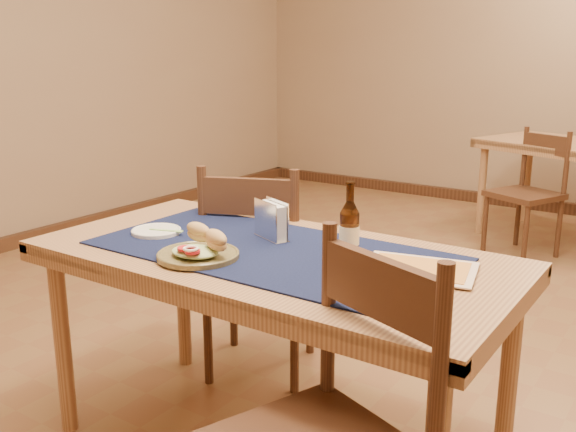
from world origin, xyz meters
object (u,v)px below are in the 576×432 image
Objects in this scene: beer_bottle at (349,229)px; chair_main_far at (258,266)px; sandwich_plate at (200,250)px; main_table at (271,275)px; napkin_holder at (271,221)px.

chair_main_far is at bearing 150.42° from beer_bottle.
beer_bottle reaches higher than sandwich_plate.
napkin_holder reaches higher than main_table.
chair_main_far is at bearing 131.10° from main_table.
beer_bottle reaches higher than napkin_holder.
sandwich_plate is at bearing -68.64° from chair_main_far.
chair_main_far reaches higher than main_table.
chair_main_far is 5.81× the size of napkin_holder.
beer_bottle is 1.48× the size of napkin_holder.
beer_bottle reaches higher than main_table.
chair_main_far is at bearing 111.36° from sandwich_plate.
chair_main_far is 0.75m from sandwich_plate.
beer_bottle is 0.32m from napkin_holder.
chair_main_far is (-0.39, 0.45, -0.17)m from main_table.
sandwich_plate is (-0.14, -0.20, 0.12)m from main_table.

